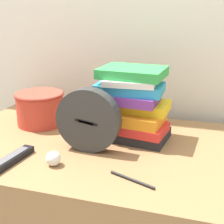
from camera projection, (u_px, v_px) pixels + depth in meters
name	position (u px, v px, depth m)	size (l,w,h in m)	color
wall_back	(132.00, 9.00, 1.30)	(6.00, 0.04, 2.40)	silver
desk_clock	(88.00, 120.00, 1.00)	(0.21, 0.05, 0.21)	#333333
book_stack	(134.00, 104.00, 1.09)	(0.26, 0.21, 0.25)	#232328
basket	(40.00, 107.00, 1.25)	(0.19, 0.19, 0.13)	#C63D2D
tv_remote	(12.00, 159.00, 0.95)	(0.06, 0.18, 0.02)	black
crumpled_paper_ball	(53.00, 158.00, 0.93)	(0.04, 0.04, 0.04)	white
pen	(132.00, 180.00, 0.85)	(0.14, 0.06, 0.01)	black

